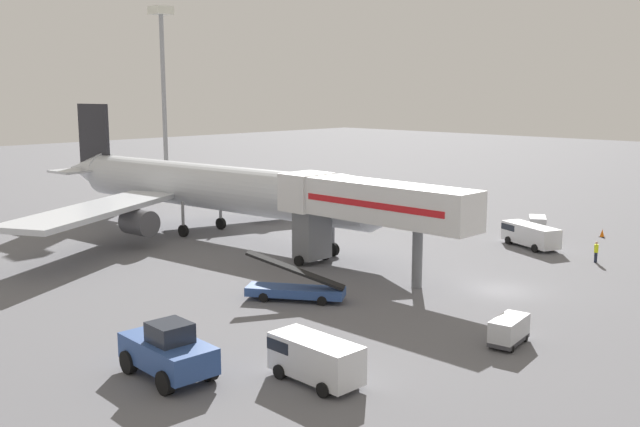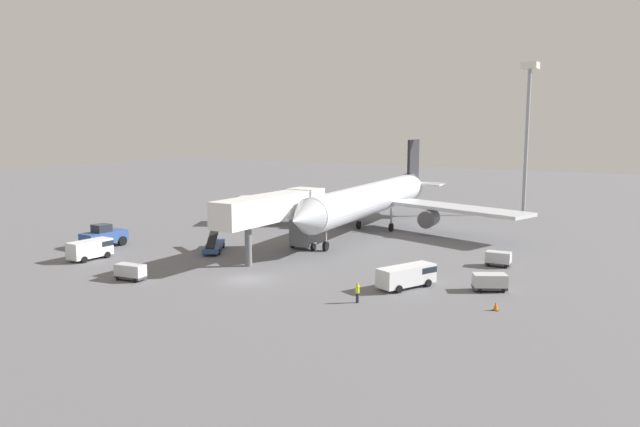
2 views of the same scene
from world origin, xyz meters
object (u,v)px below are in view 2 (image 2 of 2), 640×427
(service_van_rear_right, at_px, (91,248))
(baggage_cart_outer_right, at_px, (498,258))
(jet_bridge, at_px, (277,210))
(apron_light_mast, at_px, (528,108))
(service_van_near_right, at_px, (408,275))
(baggage_cart_far_right, at_px, (130,271))
(baggage_cart_far_left, at_px, (490,281))
(pushback_tug, at_px, (104,236))
(belt_loader_truck, at_px, (214,245))
(airplane_at_gate, at_px, (374,198))
(safety_cone_alpha, at_px, (496,306))
(ground_crew_worker_foreground, at_px, (357,292))

(service_van_rear_right, relative_size, baggage_cart_outer_right, 1.84)
(jet_bridge, bearing_deg, apron_light_mast, 72.43)
(service_van_near_right, relative_size, baggage_cart_far_right, 2.01)
(service_van_near_right, height_order, baggage_cart_far_left, service_van_near_right)
(pushback_tug, xyz_separation_m, service_van_near_right, (37.39, 1.87, -0.14))
(baggage_cart_outer_right, bearing_deg, belt_loader_truck, -162.33)
(airplane_at_gate, bearing_deg, jet_bridge, -93.85)
(service_van_rear_right, xyz_separation_m, baggage_cart_far_right, (10.46, -3.96, -0.34))
(baggage_cart_far_right, bearing_deg, baggage_cart_far_left, 25.09)
(airplane_at_gate, height_order, safety_cone_alpha, airplane_at_gate)
(baggage_cart_far_right, bearing_deg, service_van_near_right, 25.91)
(baggage_cart_far_left, bearing_deg, jet_bridge, 176.43)
(airplane_at_gate, xyz_separation_m, apron_light_mast, (13.31, 26.12, 12.16))
(ground_crew_worker_foreground, relative_size, safety_cone_alpha, 2.30)
(service_van_near_right, relative_size, apron_light_mast, 0.25)
(service_van_near_right, distance_m, apron_light_mast, 52.72)
(safety_cone_alpha, relative_size, apron_light_mast, 0.03)
(ground_crew_worker_foreground, bearing_deg, airplane_at_gate, 114.57)
(baggage_cart_far_right, xyz_separation_m, apron_light_mast, (20.34, 61.35, 15.70))
(airplane_at_gate, xyz_separation_m, safety_cone_alpha, (24.04, -26.95, -4.01))
(apron_light_mast, bearing_deg, pushback_tug, -123.92)
(airplane_at_gate, height_order, jet_bridge, airplane_at_gate)
(service_van_rear_right, distance_m, ground_crew_worker_foreground, 31.53)
(airplane_at_gate, xyz_separation_m, service_van_rear_right, (-17.49, -31.27, -3.20))
(airplane_at_gate, xyz_separation_m, belt_loader_truck, (-9.15, -21.40, -3.61))
(ground_crew_worker_foreground, bearing_deg, baggage_cart_far_right, -167.86)
(jet_bridge, height_order, pushback_tug, jet_bridge)
(pushback_tug, distance_m, safety_cone_alpha, 45.87)
(service_van_rear_right, height_order, ground_crew_worker_foreground, service_van_rear_right)
(baggage_cart_outer_right, bearing_deg, ground_crew_worker_foreground, -107.96)
(pushback_tug, relative_size, baggage_cart_outer_right, 2.07)
(pushback_tug, xyz_separation_m, baggage_cart_outer_right, (41.88, 14.02, -0.42))
(service_van_rear_right, distance_m, baggage_cart_far_left, 40.64)
(belt_loader_truck, bearing_deg, apron_light_mast, 64.71)
(belt_loader_truck, height_order, baggage_cart_far_right, belt_loader_truck)
(ground_crew_worker_foreground, xyz_separation_m, apron_light_mast, (-0.73, 56.82, 15.64))
(airplane_at_gate, distance_m, baggage_cart_far_left, 31.06)
(baggage_cart_far_right, bearing_deg, safety_cone_alpha, 14.92)
(service_van_rear_right, relative_size, safety_cone_alpha, 6.50)
(safety_cone_alpha, bearing_deg, jet_bridge, 165.07)
(airplane_at_gate, height_order, service_van_rear_right, airplane_at_gate)
(service_van_rear_right, xyz_separation_m, baggage_cart_far_left, (39.48, 9.63, -0.34))
(belt_loader_truck, relative_size, service_van_near_right, 1.05)
(jet_bridge, distance_m, baggage_cart_far_left, 23.78)
(airplane_at_gate, relative_size, pushback_tug, 8.52)
(baggage_cart_outer_right, bearing_deg, service_van_near_right, -110.30)
(pushback_tug, relative_size, apron_light_mast, 0.22)
(baggage_cart_far_left, bearing_deg, pushback_tug, -174.16)
(service_van_rear_right, xyz_separation_m, baggage_cart_outer_right, (37.56, 19.17, -0.34))
(baggage_cart_far_left, bearing_deg, apron_light_mast, 100.31)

